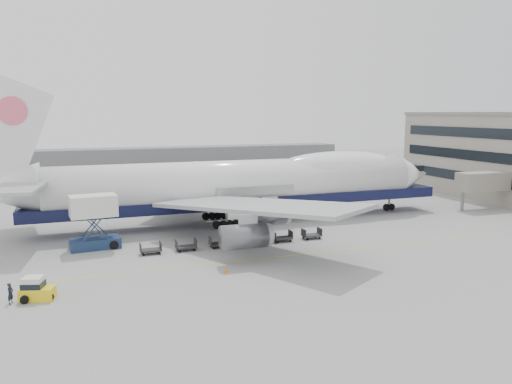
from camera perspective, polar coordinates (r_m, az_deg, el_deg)
name	(u,v)px	position (r m, az deg, el deg)	size (l,w,h in m)	color
ground	(272,242)	(60.51, 1.85, -5.77)	(260.00, 260.00, 0.00)	gray
apron_line	(292,255)	(55.20, 4.19, -7.24)	(60.00, 0.15, 0.01)	gold
hangar	(126,163)	(125.38, -14.59, 3.27)	(110.00, 8.00, 7.00)	slate
airliner	(245,183)	(70.67, -1.28, 1.04)	(67.00, 55.30, 19.98)	white
catering_truck	(94,219)	(59.99, -18.04, -2.95)	(5.78, 4.24, 6.22)	navy
baggage_tug	(36,290)	(46.18, -23.87, -10.17)	(3.00, 2.18, 1.97)	yellow
ground_worker	(10,293)	(46.15, -26.26, -10.35)	(0.64, 0.42, 1.74)	black
traffic_cone	(226,270)	(49.37, -3.46, -8.87)	(0.42, 0.42, 0.61)	orange
dolly_0	(151,249)	(56.66, -11.95, -6.44)	(2.30, 1.35, 1.30)	#2D2D30
dolly_1	(186,246)	(57.32, -8.01, -6.15)	(2.30, 1.35, 1.30)	#2D2D30
dolly_2	(220,243)	(58.23, -4.19, -5.84)	(2.30, 1.35, 1.30)	#2D2D30
dolly_3	(252,240)	(59.39, -0.51, -5.52)	(2.30, 1.35, 1.30)	#2D2D30
dolly_4	(282,237)	(60.79, 3.02, -5.19)	(2.30, 1.35, 1.30)	#2D2D30
dolly_5	(312,235)	(62.41, 6.37, -4.86)	(2.30, 1.35, 1.30)	#2D2D30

